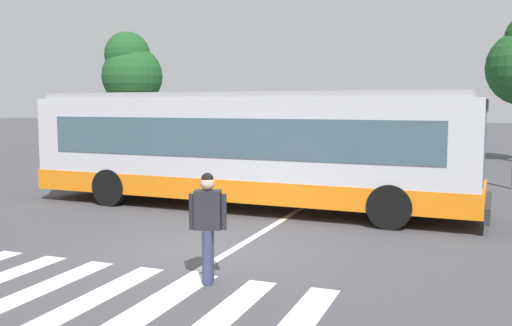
# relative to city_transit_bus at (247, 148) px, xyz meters

# --- Properties ---
(ground_plane) EXTENTS (160.00, 160.00, 0.00)m
(ground_plane) POSITION_rel_city_transit_bus_xyz_m (0.99, -4.57, -1.59)
(ground_plane) COLOR #47474C
(city_transit_bus) EXTENTS (12.05, 2.97, 3.06)m
(city_transit_bus) POSITION_rel_city_transit_bus_xyz_m (0.00, 0.00, 0.00)
(city_transit_bus) COLOR black
(city_transit_bus) RESTS_ON ground_plane
(pedestrian_crossing_street) EXTENTS (0.56, 0.37, 1.72)m
(pedestrian_crossing_street) POSITION_rel_city_transit_bus_xyz_m (1.84, -6.18, -0.62)
(pedestrian_crossing_street) COLOR #333856
(pedestrian_crossing_street) RESTS_ON ground_plane
(parked_car_black) EXTENTS (2.00, 4.56, 1.35)m
(parked_car_black) POSITION_rel_city_transit_bus_xyz_m (-1.54, 11.75, -0.82)
(parked_car_black) COLOR black
(parked_car_black) RESTS_ON ground_plane
(parked_car_charcoal) EXTENTS (1.98, 4.55, 1.35)m
(parked_car_charcoal) POSITION_rel_city_transit_bus_xyz_m (1.19, 11.81, -0.82)
(parked_car_charcoal) COLOR black
(parked_car_charcoal) RESTS_ON ground_plane
(parked_car_white) EXTENTS (2.05, 4.59, 1.35)m
(parked_car_white) POSITION_rel_city_transit_bus_xyz_m (3.96, 11.81, -0.82)
(parked_car_white) COLOR black
(parked_car_white) RESTS_ON ground_plane
(background_tree_left) EXTENTS (3.46, 3.46, 6.86)m
(background_tree_left) POSITION_rel_city_transit_bus_xyz_m (-12.95, 14.38, 3.10)
(background_tree_left) COLOR brown
(background_tree_left) RESTS_ON ground_plane
(crosswalk_painted_stripes) EXTENTS (7.43, 2.89, 0.01)m
(crosswalk_painted_stripes) POSITION_rel_city_transit_bus_xyz_m (0.13, -7.27, -1.58)
(crosswalk_painted_stripes) COLOR silver
(crosswalk_painted_stripes) RESTS_ON ground_plane
(lane_center_line) EXTENTS (0.16, 24.00, 0.01)m
(lane_center_line) POSITION_rel_city_transit_bus_xyz_m (1.41, -2.57, -1.59)
(lane_center_line) COLOR silver
(lane_center_line) RESTS_ON ground_plane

